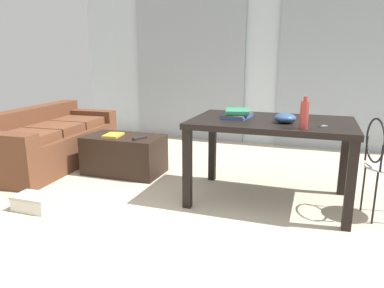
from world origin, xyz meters
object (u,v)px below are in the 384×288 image
(bottle_near, at_px, (304,115))
(tv_remote_primary, at_px, (140,138))
(wire_chair, at_px, (382,157))
(shoebox, at_px, (35,202))
(magazine, at_px, (113,135))
(book_stack, at_px, (237,114))
(bowl, at_px, (285,118))
(scissors, at_px, (321,126))
(coffee_table, at_px, (124,155))
(craft_table, at_px, (271,130))
(couch, at_px, (50,142))

(bottle_near, xyz_separation_m, tv_remote_primary, (-1.70, 0.53, -0.42))
(wire_chair, height_order, shoebox, wire_chair)
(magazine, bearing_deg, bottle_near, -22.47)
(book_stack, relative_size, magazine, 1.37)
(wire_chair, bearing_deg, shoebox, -163.92)
(wire_chair, distance_m, shoebox, 2.94)
(bowl, xyz_separation_m, magazine, (-1.89, 0.34, -0.35))
(bottle_near, bearing_deg, book_stack, 149.37)
(wire_chair, height_order, scissors, wire_chair)
(coffee_table, relative_size, wire_chair, 1.04)
(craft_table, bearing_deg, magazine, 172.57)
(scissors, bearing_deg, coffee_table, 167.38)
(couch, height_order, tv_remote_primary, couch)
(bowl, xyz_separation_m, book_stack, (-0.43, 0.12, -0.00))
(couch, distance_m, book_stack, 2.46)
(coffee_table, bearing_deg, bottle_near, -17.60)
(couch, xyz_separation_m, shoebox, (0.80, -1.17, -0.22))
(magazine, bearing_deg, shoebox, -103.97)
(scissors, relative_size, tv_remote_primary, 0.56)
(wire_chair, bearing_deg, bottle_near, -157.17)
(scissors, height_order, tv_remote_primary, scissors)
(bottle_near, height_order, magazine, bottle_near)
(book_stack, bearing_deg, bottle_near, -30.63)
(bowl, relative_size, shoebox, 0.53)
(bottle_near, bearing_deg, shoebox, -165.90)
(tv_remote_primary, relative_size, shoebox, 0.50)
(bottle_near, relative_size, shoebox, 0.73)
(craft_table, relative_size, tv_remote_primary, 8.16)
(tv_remote_primary, bearing_deg, couch, -160.08)
(craft_table, distance_m, wire_chair, 0.91)
(bottle_near, xyz_separation_m, bowl, (-0.16, 0.23, -0.07))
(wire_chair, height_order, tv_remote_primary, wire_chair)
(book_stack, bearing_deg, couch, 173.64)
(coffee_table, relative_size, tv_remote_primary, 5.05)
(scissors, height_order, shoebox, scissors)
(magazine, bearing_deg, tv_remote_primary, -12.06)
(couch, height_order, book_stack, book_stack)
(couch, distance_m, magazine, 0.95)
(coffee_table, xyz_separation_m, shoebox, (-0.24, -1.16, -0.15))
(bowl, relative_size, book_stack, 0.56)
(couch, height_order, wire_chair, wire_chair)
(coffee_table, xyz_separation_m, wire_chair, (2.56, -0.36, 0.30))
(book_stack, relative_size, scissors, 3.41)
(coffee_table, relative_size, book_stack, 2.67)
(couch, bearing_deg, magazine, -3.31)
(scissors, xyz_separation_m, tv_remote_primary, (-1.83, 0.38, -0.32))
(wire_chair, distance_m, scissors, 0.55)
(wire_chair, xyz_separation_m, shoebox, (-2.79, -0.80, -0.45))
(book_stack, distance_m, tv_remote_primary, 1.17)
(couch, relative_size, wire_chair, 2.25)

